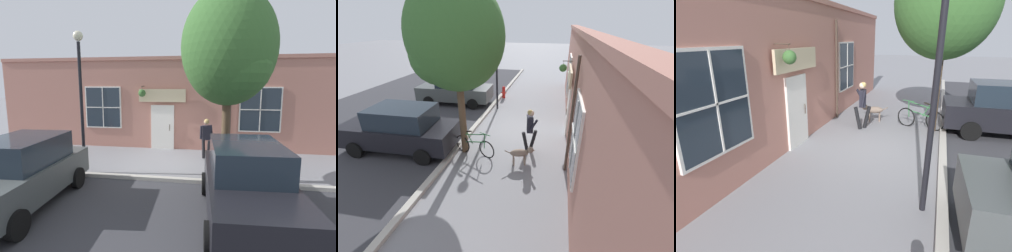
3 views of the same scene
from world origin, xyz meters
TOP-DOWN VIEW (x-y plane):
  - ground_plane at (0.00, 0.00)m, footprint 90.00×90.00m
  - storefront_facade at (-2.34, -0.01)m, footprint 0.95×18.00m
  - pedestrian_walking at (-0.76, 1.42)m, footprint 0.61×0.55m
  - dog_on_leash at (-0.61, 2.42)m, footprint 1.03×0.46m
  - street_tree_by_curb at (1.72, 2.10)m, footprint 3.15×2.83m
  - leaning_bicycle at (1.19, 2.19)m, footprint 1.69×0.50m
  - parked_car_nearest_curb at (4.29, -3.10)m, footprint 4.38×2.10m
  - parked_car_mid_block at (4.03, 2.42)m, footprint 4.38×2.10m
  - street_lamp at (1.64, -2.74)m, footprint 0.32×0.32m
  - fire_hydrant at (1.75, -4.75)m, footprint 0.34×0.20m

SIDE VIEW (x-z plane):
  - ground_plane at x=0.00m, z-range 0.00..0.00m
  - leaning_bicycle at x=1.19m, z-range -0.12..0.88m
  - fire_hydrant at x=1.75m, z-range 0.01..0.78m
  - dog_on_leash at x=-0.61m, z-range 0.11..0.80m
  - parked_car_nearest_curb at x=4.29m, z-range 0.00..1.75m
  - parked_car_mid_block at x=4.03m, z-range 0.00..1.75m
  - pedestrian_walking at x=-0.76m, z-range 0.17..1.86m
  - storefront_facade at x=-2.34m, z-range 0.01..4.35m
  - street_lamp at x=1.64m, z-range 0.74..5.53m
  - street_tree_by_curb at x=1.72m, z-range 1.10..6.99m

